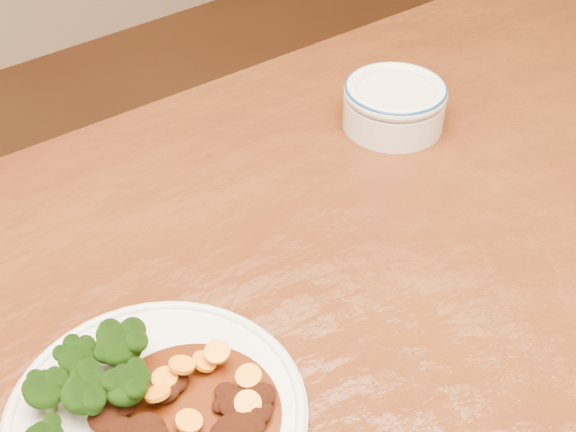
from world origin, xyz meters
TOP-DOWN VIEW (x-y plane):
  - dinner_plate at (-0.12, 0.05)m, footprint 0.23×0.23m
  - broccoli_florets at (-0.15, 0.09)m, footprint 0.12×0.08m
  - mince_stew at (-0.10, 0.02)m, footprint 0.14×0.14m
  - dip_bowl at (0.30, 0.24)m, footprint 0.12×0.12m

SIDE VIEW (x-z plane):
  - dinner_plate at x=-0.12m, z-range 0.75..0.76m
  - mince_stew at x=-0.10m, z-range 0.76..0.78m
  - dip_bowl at x=0.30m, z-range 0.75..0.81m
  - broccoli_florets at x=-0.15m, z-range 0.76..0.80m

